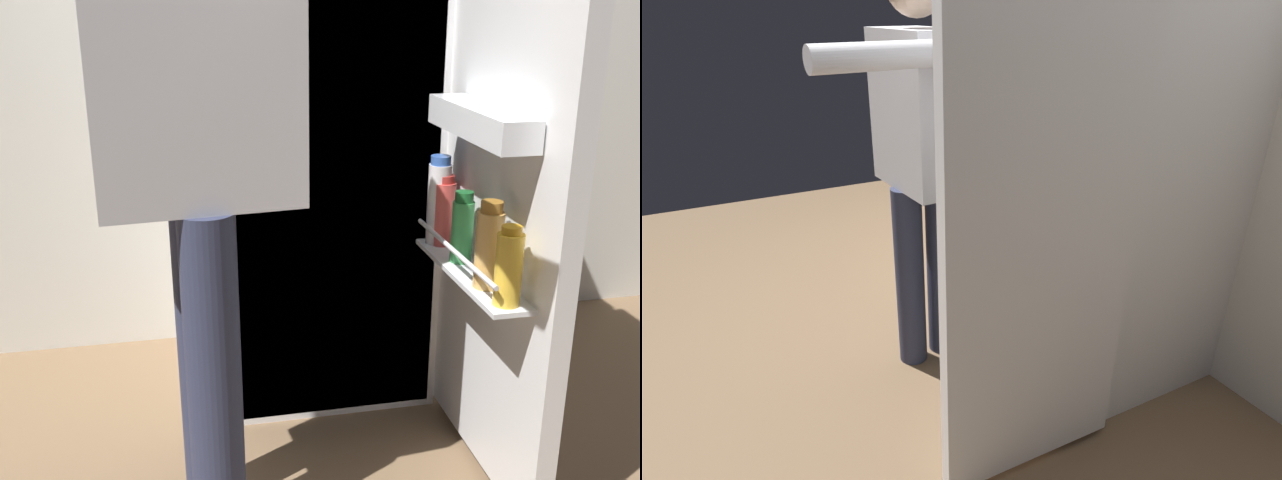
{
  "view_description": "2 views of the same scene",
  "coord_description": "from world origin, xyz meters",
  "views": [
    {
      "loc": [
        -0.43,
        -1.62,
        1.22
      ],
      "look_at": [
        -0.1,
        -0.04,
        0.66
      ],
      "focal_mm": 41.24,
      "sensor_mm": 36.0,
      "label": 1
    },
    {
      "loc": [
        1.38,
        -0.85,
        1.43
      ],
      "look_at": [
        -0.07,
        -0.11,
        0.68
      ],
      "focal_mm": 28.57,
      "sensor_mm": 36.0,
      "label": 2
    }
  ],
  "objects": [
    {
      "name": "ground_plane",
      "position": [
        0.0,
        0.0,
        0.0
      ],
      "size": [
        5.69,
        5.69,
        0.0
      ],
      "primitive_type": "plane",
      "color": "brown"
    },
    {
      "name": "kitchen_wall",
      "position": [
        0.0,
        0.92,
        1.28
      ],
      "size": [
        4.4,
        0.1,
        2.55
      ],
      "primitive_type": "cube",
      "color": "silver",
      "rests_on": "ground_plane"
    },
    {
      "name": "refrigerator",
      "position": [
        0.03,
        0.51,
        0.87
      ],
      "size": [
        0.69,
        1.26,
        1.74
      ],
      "color": "white",
      "rests_on": "ground_plane"
    },
    {
      "name": "person",
      "position": [
        -0.36,
        -0.13,
        0.95
      ],
      "size": [
        0.57,
        0.69,
        1.6
      ],
      "color": "#2D334C",
      "rests_on": "ground_plane"
    }
  ]
}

